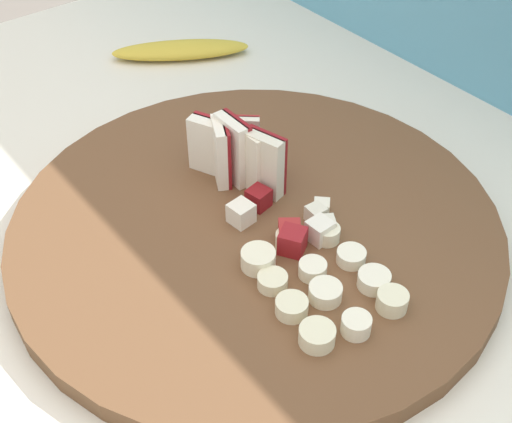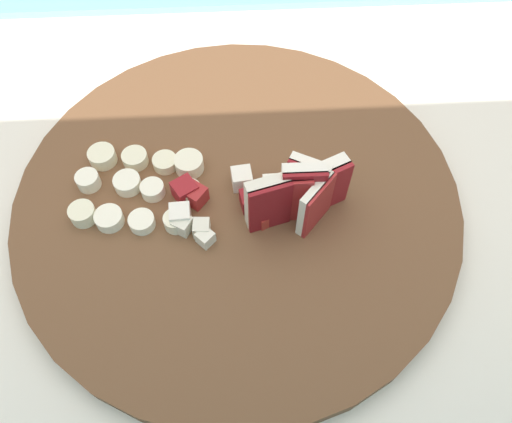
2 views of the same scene
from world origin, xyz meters
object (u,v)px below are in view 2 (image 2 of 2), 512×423
at_px(apple_wedge_fan, 300,194).
at_px(apple_dice_pile, 210,204).
at_px(cutting_board, 237,196).
at_px(banana_slice_rows, 139,185).

distance_m(apple_wedge_fan, apple_dice_pile, 0.09).
xyz_separation_m(cutting_board, apple_dice_pile, (0.03, 0.02, 0.02)).
height_order(apple_wedge_fan, banana_slice_rows, apple_wedge_fan).
relative_size(cutting_board, banana_slice_rows, 3.47).
xyz_separation_m(cutting_board, banana_slice_rows, (0.10, -0.01, 0.02)).
bearing_deg(banana_slice_rows, apple_dice_pile, 159.22).
bearing_deg(apple_dice_pile, banana_slice_rows, -20.78).
height_order(apple_wedge_fan, apple_dice_pile, apple_wedge_fan).
bearing_deg(apple_dice_pile, cutting_board, -143.19).
bearing_deg(apple_wedge_fan, banana_slice_rows, -12.36).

